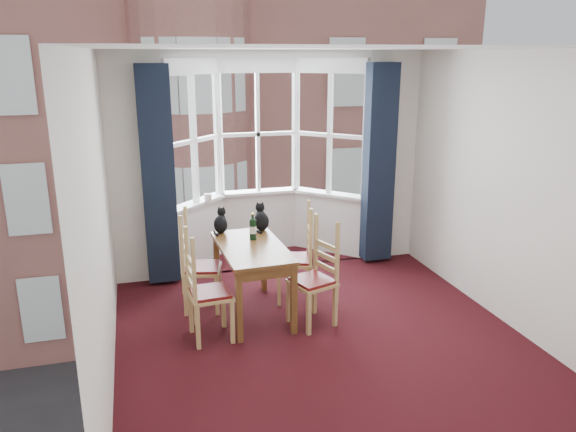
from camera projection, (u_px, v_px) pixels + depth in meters
name	position (u px, v px, depth m)	size (l,w,h in m)	color
floor	(328.00, 347.00, 5.47)	(4.50, 4.50, 0.00)	black
ceiling	(334.00, 48.00, 4.68)	(4.50, 4.50, 0.00)	white
wall_left	(99.00, 227.00, 4.56)	(4.50, 4.50, 0.00)	silver
wall_right	(520.00, 195.00, 5.59)	(4.50, 4.50, 0.00)	silver
wall_near	(474.00, 318.00, 3.00)	(4.00, 4.00, 0.00)	silver
wall_back_pier_left	(138.00, 171.00, 6.73)	(0.70, 0.12, 2.80)	silver
wall_back_pier_right	(389.00, 157.00, 7.58)	(0.70, 0.12, 2.80)	silver
bay_window	(262.00, 157.00, 7.62)	(2.76, 0.94, 2.80)	white
curtain_left	(158.00, 177.00, 6.64)	(0.38, 0.22, 2.60)	black
curtain_right	(379.00, 164.00, 7.37)	(0.38, 0.22, 2.60)	black
dining_table	(252.00, 256.00, 6.00)	(0.71, 1.27, 0.79)	brown
chair_left_near	(201.00, 296.00, 5.50)	(0.43, 0.45, 0.92)	tan
chair_left_far	(194.00, 269.00, 6.18)	(0.49, 0.50, 0.92)	tan
chair_right_near	(319.00, 280.00, 5.87)	(0.51, 0.53, 0.92)	tan
chair_right_far	(302.00, 261.00, 6.43)	(0.49, 0.50, 0.92)	tan
cat_left	(221.00, 223.00, 6.38)	(0.22, 0.25, 0.30)	black
cat_right	(261.00, 219.00, 6.47)	(0.18, 0.25, 0.33)	black
wine_bottle	(253.00, 228.00, 6.13)	(0.08, 0.08, 0.30)	black
candle_tall	(206.00, 198.00, 7.41)	(0.06, 0.06, 0.10)	white
candle_short	(210.00, 197.00, 7.45)	(0.06, 0.06, 0.09)	white
street	(162.00, 191.00, 36.96)	(80.00, 80.00, 0.00)	#333335
tenement_building	(182.00, 90.00, 17.97)	(18.40, 7.80, 15.20)	#A66156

